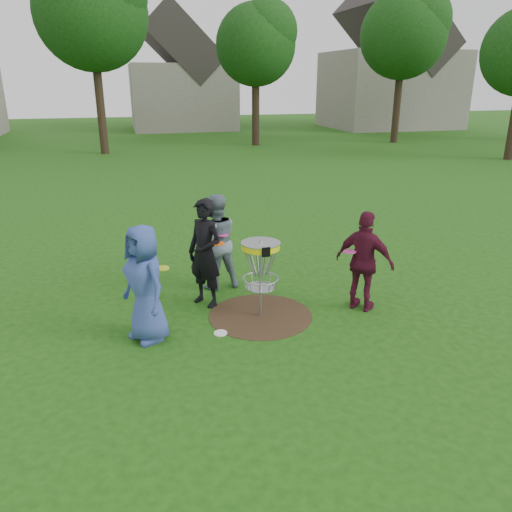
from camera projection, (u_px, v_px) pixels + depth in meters
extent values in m
plane|color=#19470F|center=(260.00, 316.00, 8.68)|extent=(100.00, 100.00, 0.00)
cylinder|color=#47331E|center=(260.00, 315.00, 8.68)|extent=(1.80, 1.80, 0.01)
imported|color=#364B95|center=(145.00, 284.00, 7.62)|extent=(0.96, 1.09, 1.87)
imported|color=black|center=(205.00, 253.00, 8.82)|extent=(0.81, 0.85, 1.96)
imported|color=slate|center=(216.00, 242.00, 9.58)|extent=(0.99, 0.82, 1.87)
imported|color=#531328|center=(365.00, 262.00, 8.65)|extent=(1.02, 1.07, 1.79)
cylinder|color=white|center=(220.00, 333.00, 8.06)|extent=(0.22, 0.22, 0.02)
cylinder|color=#9EA0A5|center=(261.00, 279.00, 8.45)|extent=(0.05, 0.05, 1.38)
cylinder|color=yellow|center=(261.00, 246.00, 8.25)|extent=(0.64, 0.64, 0.10)
cylinder|color=#9EA0A5|center=(261.00, 243.00, 8.23)|extent=(0.66, 0.66, 0.01)
cube|color=black|center=(266.00, 252.00, 7.95)|extent=(0.14, 0.02, 0.16)
torus|color=#9EA0A5|center=(261.00, 278.00, 8.44)|extent=(0.62, 0.62, 0.02)
torus|color=#9EA0A5|center=(261.00, 287.00, 8.50)|extent=(0.50, 0.50, 0.02)
cylinder|color=#9EA0A5|center=(261.00, 288.00, 8.50)|extent=(0.44, 0.44, 0.01)
cylinder|color=#C5D417|center=(162.00, 268.00, 7.66)|extent=(0.22, 0.22, 0.02)
cylinder|color=#FF6215|center=(218.00, 243.00, 8.62)|extent=(0.22, 0.22, 0.02)
cylinder|color=#EF3EA2|center=(223.00, 235.00, 9.29)|extent=(0.22, 0.22, 0.02)
cylinder|color=#F03FA2|center=(350.00, 252.00, 8.54)|extent=(0.22, 0.22, 0.02)
cylinder|color=#38281C|center=(101.00, 110.00, 26.76)|extent=(0.46, 0.46, 4.62)
sphere|color=#164211|center=(91.00, 13.00, 25.17)|extent=(5.72, 5.72, 5.72)
cylinder|color=#38281C|center=(256.00, 114.00, 30.44)|extent=(0.46, 0.46, 3.78)
sphere|color=#164211|center=(256.00, 45.00, 29.14)|extent=(4.68, 4.68, 4.68)
cylinder|color=#38281C|center=(397.00, 109.00, 31.63)|extent=(0.46, 0.46, 4.20)
sphere|color=#164211|center=(403.00, 35.00, 30.19)|extent=(5.20, 5.20, 5.20)
cube|color=gray|center=(182.00, 97.00, 40.44)|extent=(8.00, 7.00, 5.00)
cube|color=#2D2826|center=(180.00, 44.00, 39.11)|extent=(6.11, 7.14, 6.11)
cube|color=gray|center=(390.00, 90.00, 41.64)|extent=(10.00, 8.00, 6.00)
cube|color=#2D2826|center=(395.00, 27.00, 40.03)|extent=(7.64, 8.16, 7.64)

